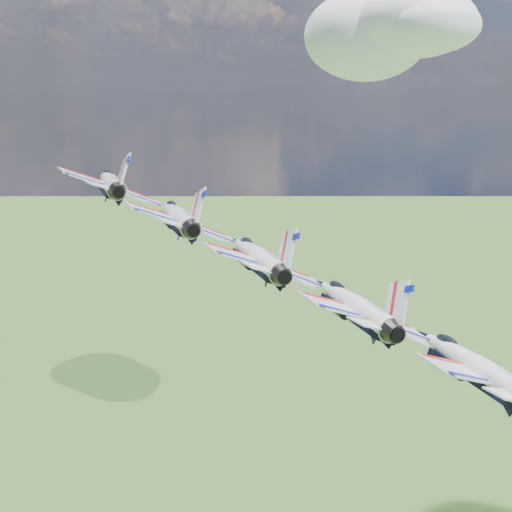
# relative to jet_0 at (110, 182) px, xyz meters

# --- Properties ---
(cloud_far) EXTENTS (66.10, 51.94, 25.97)m
(cloud_far) POSITION_rel_jet_0_xyz_m (58.88, 196.02, 32.08)
(cloud_far) COLOR white
(jet_0) EXTENTS (15.88, 18.55, 8.32)m
(jet_0) POSITION_rel_jet_0_xyz_m (0.00, 0.00, 0.00)
(jet_0) COLOR white
(jet_1) EXTENTS (15.88, 18.55, 8.32)m
(jet_1) POSITION_rel_jet_0_xyz_m (7.96, -6.91, -2.43)
(jet_1) COLOR white
(jet_2) EXTENTS (15.88, 18.55, 8.32)m
(jet_2) POSITION_rel_jet_0_xyz_m (15.91, -13.82, -4.85)
(jet_2) COLOR white
(jet_3) EXTENTS (15.88, 18.55, 8.32)m
(jet_3) POSITION_rel_jet_0_xyz_m (23.87, -20.74, -7.28)
(jet_3) COLOR white
(jet_4) EXTENTS (15.88, 18.55, 8.32)m
(jet_4) POSITION_rel_jet_0_xyz_m (31.82, -27.65, -9.71)
(jet_4) COLOR white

